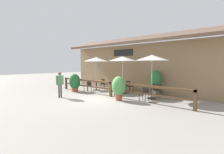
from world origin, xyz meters
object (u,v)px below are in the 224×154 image
dining_table_middle (123,85)px  chair_middle_wallside (129,86)px  dining_table_far (151,88)px  chair_far_streetside (145,93)px  potted_plant_tall_tropical (75,82)px  patio_umbrella_far (152,58)px  patio_umbrella_middle (123,59)px  dining_table_near (96,82)px  chair_near_streetside (88,85)px  potted_plant_small_flowering (155,80)px  potted_plant_broad_leaf (119,87)px  chair_middle_streetside (116,88)px  pedestrian (60,81)px  chair_near_wallside (104,83)px  patio_umbrella_near (96,59)px  chair_far_wallside (157,89)px

dining_table_middle → chair_middle_wallside: 0.83m
dining_table_far → chair_far_streetside: chair_far_streetside is taller
dining_table_middle → potted_plant_tall_tropical: potted_plant_tall_tropical is taller
patio_umbrella_far → patio_umbrella_middle: bearing=174.0°
dining_table_near → dining_table_middle: (2.55, 0.18, 0.00)m
chair_near_streetside → dining_table_far: chair_near_streetside is taller
chair_near_streetside → patio_umbrella_middle: (2.58, 1.00, 1.98)m
patio_umbrella_middle → dining_table_middle: bearing=0.0°
dining_table_middle → potted_plant_small_flowering: 2.28m
dining_table_middle → chair_middle_wallside: bearing=91.8°
patio_umbrella_middle → potted_plant_broad_leaf: size_ratio=1.92×
chair_middle_wallside → chair_far_streetside: same height
chair_middle_streetside → dining_table_middle: bearing=100.9°
patio_umbrella_far → pedestrian: size_ratio=1.66×
potted_plant_small_flowering → chair_middle_wallside: bearing=-172.4°
chair_middle_streetside → potted_plant_tall_tropical: (-3.27, -0.97, 0.25)m
patio_umbrella_middle → patio_umbrella_far: size_ratio=1.00×
patio_umbrella_middle → potted_plant_small_flowering: bearing=28.7°
chair_near_streetside → chair_middle_streetside: 2.65m
chair_near_wallside → dining_table_middle: 2.64m
potted_plant_broad_leaf → dining_table_middle: bearing=123.9°
chair_middle_wallside → patio_umbrella_far: (2.48, -1.07, 1.98)m
chair_far_streetside → potted_plant_tall_tropical: bearing=-175.6°
dining_table_far → potted_plant_tall_tropical: bearing=-164.9°
patio_umbrella_near → chair_far_wallside: size_ratio=3.14×
chair_near_streetside → potted_plant_tall_tropical: size_ratio=0.63×
chair_far_wallside → potted_plant_broad_leaf: 2.74m
patio_umbrella_far → chair_middle_wallside: bearing=156.6°
patio_umbrella_middle → potted_plant_small_flowering: (1.98, 1.08, -1.46)m
potted_plant_small_flowering → dining_table_middle: bearing=-151.3°
potted_plant_broad_leaf → pedestrian: bearing=-151.6°
patio_umbrella_far → potted_plant_broad_leaf: (-1.14, -1.70, -1.66)m
dining_table_near → patio_umbrella_near: bearing=-90.0°
pedestrian → dining_table_near: bearing=179.6°
dining_table_near → dining_table_far: size_ratio=1.00×
chair_middle_wallside → patio_umbrella_near: bearing=23.1°
potted_plant_broad_leaf → dining_table_far: bearing=56.2°
dining_table_middle → dining_table_far: bearing=-6.0°
patio_umbrella_middle → chair_middle_wallside: bearing=91.8°
patio_umbrella_middle → dining_table_far: bearing=-6.0°
dining_table_near → chair_far_wallside: size_ratio=1.27×
chair_middle_wallside → patio_umbrella_far: bearing=158.1°
patio_umbrella_near → chair_near_streetside: (-0.03, -0.82, -1.98)m
chair_middle_streetside → patio_umbrella_far: bearing=19.6°
dining_table_middle → potted_plant_broad_leaf: (1.32, -1.96, 0.17)m
dining_table_near → dining_table_middle: 2.56m
potted_plant_broad_leaf → potted_plant_tall_tropical: 4.53m
patio_umbrella_middle → dining_table_middle: 1.83m
dining_table_near → chair_middle_streetside: 2.69m
chair_far_wallside → dining_table_near: bearing=17.0°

